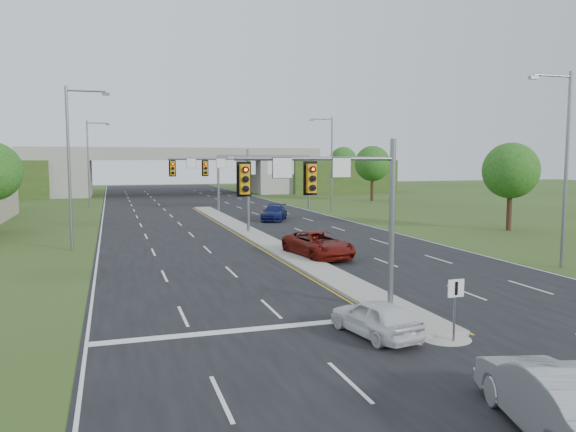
# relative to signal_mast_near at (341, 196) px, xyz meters

# --- Properties ---
(ground) EXTENTS (240.00, 240.00, 0.00)m
(ground) POSITION_rel_signal_mast_near_xyz_m (2.26, 0.07, -4.73)
(ground) COLOR #304A1A
(ground) RESTS_ON ground
(road) EXTENTS (24.00, 160.00, 0.02)m
(road) POSITION_rel_signal_mast_near_xyz_m (2.26, 35.07, -4.72)
(road) COLOR black
(road) RESTS_ON ground
(median) EXTENTS (2.00, 54.00, 0.16)m
(median) POSITION_rel_signal_mast_near_xyz_m (2.26, 23.07, -4.63)
(median) COLOR gray
(median) RESTS_ON road
(median_nose) EXTENTS (2.00, 2.00, 0.16)m
(median_nose) POSITION_rel_signal_mast_near_xyz_m (2.26, -3.93, -4.63)
(median_nose) COLOR gray
(median_nose) RESTS_ON road
(lane_markings) EXTENTS (23.72, 160.00, 0.01)m
(lane_markings) POSITION_rel_signal_mast_near_xyz_m (1.66, 28.99, -4.70)
(lane_markings) COLOR gold
(lane_markings) RESTS_ON road
(signal_mast_near) EXTENTS (6.62, 0.60, 7.00)m
(signal_mast_near) POSITION_rel_signal_mast_near_xyz_m (0.00, 0.00, 0.00)
(signal_mast_near) COLOR slate
(signal_mast_near) RESTS_ON ground
(signal_mast_far) EXTENTS (6.62, 0.60, 7.00)m
(signal_mast_far) POSITION_rel_signal_mast_near_xyz_m (0.00, 25.00, 0.00)
(signal_mast_far) COLOR slate
(signal_mast_far) RESTS_ON ground
(keep_right_sign) EXTENTS (0.60, 0.13, 2.20)m
(keep_right_sign) POSITION_rel_signal_mast_near_xyz_m (2.26, -4.45, -3.21)
(keep_right_sign) COLOR slate
(keep_right_sign) RESTS_ON ground
(sign_gantry) EXTENTS (11.58, 0.44, 6.67)m
(sign_gantry) POSITION_rel_signal_mast_near_xyz_m (8.95, 44.99, 0.51)
(sign_gantry) COLOR slate
(sign_gantry) RESTS_ON ground
(overpass) EXTENTS (80.00, 14.00, 8.10)m
(overpass) POSITION_rel_signal_mast_near_xyz_m (2.26, 80.07, -1.17)
(overpass) COLOR gray
(overpass) RESTS_ON ground
(lightpole_l_mid) EXTENTS (2.85, 0.25, 11.00)m
(lightpole_l_mid) POSITION_rel_signal_mast_near_xyz_m (-11.03, 20.07, 1.38)
(lightpole_l_mid) COLOR slate
(lightpole_l_mid) RESTS_ON ground
(lightpole_l_far) EXTENTS (2.85, 0.25, 11.00)m
(lightpole_l_far) POSITION_rel_signal_mast_near_xyz_m (-11.03, 55.07, 1.38)
(lightpole_l_far) COLOR slate
(lightpole_l_far) RESTS_ON ground
(lightpole_r_near) EXTENTS (2.85, 0.25, 11.00)m
(lightpole_r_near) POSITION_rel_signal_mast_near_xyz_m (15.56, 5.07, 1.38)
(lightpole_r_near) COLOR slate
(lightpole_r_near) RESTS_ON ground
(lightpole_r_far) EXTENTS (2.85, 0.25, 11.00)m
(lightpole_r_far) POSITION_rel_signal_mast_near_xyz_m (15.56, 40.07, 1.38)
(lightpole_r_far) COLOR slate
(lightpole_r_far) RESTS_ON ground
(tree_r_near) EXTENTS (4.80, 4.80, 7.60)m
(tree_r_near) POSITION_rel_signal_mast_near_xyz_m (24.26, 20.07, 0.45)
(tree_r_near) COLOR #382316
(tree_r_near) RESTS_ON ground
(tree_r_mid) EXTENTS (5.20, 5.20, 8.12)m
(tree_r_mid) POSITION_rel_signal_mast_near_xyz_m (28.26, 55.07, 0.78)
(tree_r_mid) COLOR #382316
(tree_r_mid) RESTS_ON ground
(tree_back_b) EXTENTS (5.60, 5.60, 8.32)m
(tree_back_b) POSITION_rel_signal_mast_near_xyz_m (-21.74, 94.07, 0.78)
(tree_back_b) COLOR #382316
(tree_back_b) RESTS_ON ground
(tree_back_c) EXTENTS (5.60, 5.60, 8.32)m
(tree_back_c) POSITION_rel_signal_mast_near_xyz_m (26.26, 94.07, 0.78)
(tree_back_c) COLOR #382316
(tree_back_c) RESTS_ON ground
(tree_back_d) EXTENTS (6.00, 6.00, 8.85)m
(tree_back_d) POSITION_rel_signal_mast_near_xyz_m (40.26, 94.07, 1.11)
(tree_back_d) COLOR #382316
(tree_back_d) RESTS_ON ground
(car_white) EXTENTS (2.24, 4.09, 1.32)m
(car_white) POSITION_rel_signal_mast_near_xyz_m (0.06, -2.98, -4.05)
(car_white) COLOR silver
(car_white) RESTS_ON road
(car_silver) EXTENTS (2.96, 5.37, 1.68)m
(car_silver) POSITION_rel_signal_mast_near_xyz_m (0.76, -10.54, -3.87)
(car_silver) COLOR #ABAEB3
(car_silver) RESTS_ON road
(car_far_a) EXTENTS (3.53, 6.21, 1.64)m
(car_far_a) POSITION_rel_signal_mast_near_xyz_m (3.76, 12.49, -3.89)
(car_far_a) COLOR #600F09
(car_far_a) RESTS_ON road
(car_far_b) EXTENTS (4.15, 5.69, 1.53)m
(car_far_b) POSITION_rel_signal_mast_near_xyz_m (7.07, 33.93, -3.94)
(car_far_b) COLOR #0B1344
(car_far_b) RESTS_ON road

